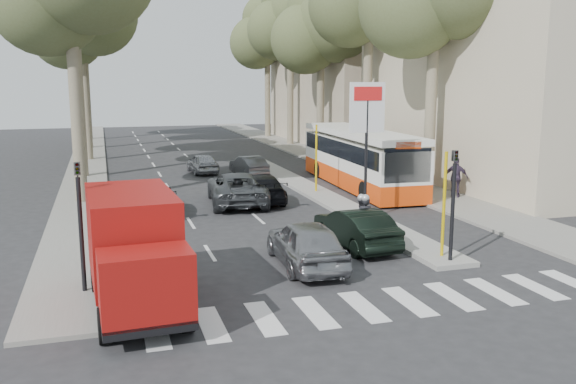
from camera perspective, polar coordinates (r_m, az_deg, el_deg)
name	(u,v)px	position (r m, az deg, el deg)	size (l,w,h in m)	color
ground	(335,260)	(19.67, 4.44, -6.38)	(120.00, 120.00, 0.00)	#28282B
sidewalk_right	(321,156)	(45.61, 3.08, 3.35)	(3.20, 70.00, 0.12)	gray
median_left	(88,160)	(45.87, -18.20, 2.88)	(2.40, 64.00, 0.12)	gray
traffic_island	(316,193)	(30.79, 2.63, -0.05)	(1.50, 26.00, 0.16)	gray
building_near	(520,19)	(37.22, 20.91, 14.90)	(11.00, 18.00, 18.00)	#C4B69B
building_far	(360,54)	(56.23, 6.72, 12.74)	(11.00, 20.00, 16.00)	#B7A88E
billboard	(367,130)	(24.79, 7.37, 5.78)	(1.50, 12.10, 5.60)	yellow
traffic_light_island	(454,186)	(19.24, 15.25, 0.50)	(0.16, 0.41, 3.60)	black
traffic_light_left	(79,204)	(16.83, -18.94, -1.09)	(0.16, 0.41, 3.60)	black
tree_l_c	(83,16)	(45.84, -18.64, 15.37)	(7.40, 7.20, 13.71)	#6B604C
tree_l_d	(83,3)	(53.98, -18.65, 16.39)	(7.40, 7.20, 15.66)	#6B604C
tree_l_e	(85,25)	(61.84, -18.50, 14.61)	(7.40, 7.20, 14.49)	#6B604C
tree_r_c	(322,25)	(46.62, 3.22, 15.37)	(7.40, 7.20, 13.32)	#6B604C
tree_r_d	(291,16)	(54.33, 0.32, 16.14)	(7.40, 7.20, 14.88)	#6B604C
tree_r_e	(268,31)	(61.95, -1.87, 14.79)	(7.40, 7.20, 14.10)	#6B604C
silver_hatchback	(306,243)	(18.82, 1.70, -4.80)	(1.74, 4.33, 1.48)	gray
dark_hatchback	(356,228)	(21.10, 6.35, -3.35)	(1.43, 4.11, 1.35)	black
queue_car_a	(237,188)	(28.33, -4.83, 0.36)	(2.46, 5.33, 1.48)	#4A4D51
queue_car_b	(262,188)	(28.71, -2.48, 0.33)	(1.81, 4.46, 1.29)	black
queue_car_c	(203,163)	(37.97, -8.00, 2.68)	(1.46, 3.62, 1.23)	gray
queue_car_d	(249,166)	(36.66, -3.71, 2.46)	(1.28, 3.68, 1.21)	#4B4D52
queue_car_e	(151,197)	(27.05, -12.74, -0.48)	(1.90, 4.68, 1.36)	black
red_truck	(134,249)	(15.77, -14.17, -5.18)	(2.33, 5.51, 2.89)	black
city_bus	(360,157)	(32.88, 6.71, 3.29)	(3.02, 11.83, 3.09)	#E9430C
motorcycle	(363,220)	(21.68, 7.01, -2.63)	(0.77, 2.09, 1.78)	black
pedestrian_near	(456,177)	(30.33, 15.47, 1.33)	(1.12, 0.55, 1.92)	#392D43
pedestrian_far	(424,181)	(29.54, 12.59, 1.04)	(1.12, 0.50, 1.73)	#695F4F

